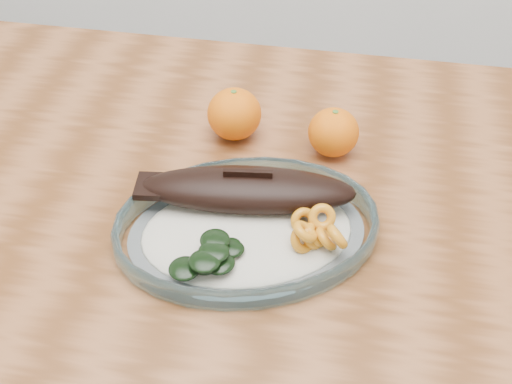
# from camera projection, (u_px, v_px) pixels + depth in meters

# --- Properties ---
(dining_table) EXTENTS (1.20, 0.80, 0.75)m
(dining_table) POSITION_uv_depth(u_px,v_px,m) (213.00, 245.00, 0.91)
(dining_table) COLOR brown
(dining_table) RESTS_ON ground
(plated_meal) EXTENTS (0.73, 0.73, 0.08)m
(plated_meal) POSITION_uv_depth(u_px,v_px,m) (247.00, 224.00, 0.77)
(plated_meal) COLOR white
(plated_meal) RESTS_ON dining_table
(orange_left) EXTENTS (0.08, 0.08, 0.08)m
(orange_left) POSITION_uv_depth(u_px,v_px,m) (234.00, 114.00, 0.91)
(orange_left) COLOR #FF4605
(orange_left) RESTS_ON dining_table
(orange_right) EXTENTS (0.07, 0.07, 0.07)m
(orange_right) POSITION_uv_depth(u_px,v_px,m) (333.00, 132.00, 0.88)
(orange_right) COLOR #FF4605
(orange_right) RESTS_ON dining_table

